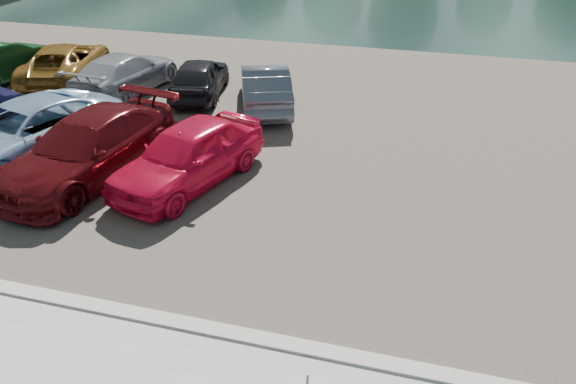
# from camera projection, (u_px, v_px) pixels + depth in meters

# --- Properties ---
(kerb) EXTENTS (60.00, 0.30, 0.14)m
(kerb) POSITION_uv_depth(u_px,v_px,m) (283.00, 345.00, 8.94)
(kerb) COLOR #9E9C95
(kerb) RESTS_ON ground
(parking_lot) EXTENTS (60.00, 18.00, 0.04)m
(parking_lot) POSITION_uv_depth(u_px,v_px,m) (366.00, 131.00, 16.52)
(parking_lot) COLOR #453F38
(parking_lot) RESTS_ON ground
(car_2) EXTENTS (3.88, 5.82, 1.48)m
(car_2) POSITION_uv_depth(u_px,v_px,m) (24.00, 132.00, 14.54)
(car_2) COLOR #97BBDC
(car_2) RESTS_ON parking_lot
(car_3) EXTENTS (3.03, 5.53, 1.52)m
(car_3) POSITION_uv_depth(u_px,v_px,m) (89.00, 148.00, 13.66)
(car_3) COLOR #530B0F
(car_3) RESTS_ON parking_lot
(car_4) EXTENTS (2.97, 4.71, 1.49)m
(car_4) POSITION_uv_depth(u_px,v_px,m) (188.00, 155.00, 13.36)
(car_4) COLOR red
(car_4) RESTS_ON parking_lot
(car_5) EXTENTS (1.64, 4.35, 1.42)m
(car_5) POSITION_uv_depth(u_px,v_px,m) (1.00, 61.00, 20.17)
(car_5) COLOR #11401C
(car_5) RESTS_ON parking_lot
(car_6) EXTENTS (3.54, 5.29, 1.35)m
(car_6) POSITION_uv_depth(u_px,v_px,m) (65.00, 62.00, 20.16)
(car_6) COLOR olive
(car_6) RESTS_ON parking_lot
(car_7) EXTENTS (2.28, 4.79, 1.35)m
(car_7) POSITION_uv_depth(u_px,v_px,m) (125.00, 73.00, 19.06)
(car_7) COLOR #9C9EA5
(car_7) RESTS_ON parking_lot
(car_8) EXTENTS (2.21, 4.01, 1.29)m
(car_8) POSITION_uv_depth(u_px,v_px,m) (199.00, 77.00, 18.77)
(car_8) COLOR black
(car_8) RESTS_ON parking_lot
(car_9) EXTENTS (2.86, 4.43, 1.38)m
(car_9) POSITION_uv_depth(u_px,v_px,m) (265.00, 86.00, 17.84)
(car_9) COLOR slate
(car_9) RESTS_ON parking_lot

